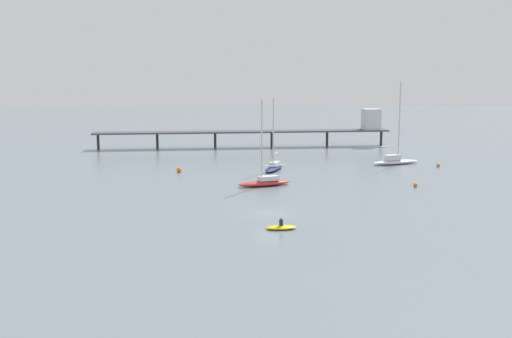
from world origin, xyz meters
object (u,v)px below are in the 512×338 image
sailboat_navy (274,166)px  dinghy_yellow (281,227)px  sailboat_red (265,181)px  sailboat_white (395,159)px  mooring_buoy_outer (415,185)px  mooring_buoy_inner (438,165)px  pier (292,127)px  mooring_buoy_near (179,170)px

sailboat_navy → dinghy_yellow: size_ratio=3.63×
dinghy_yellow → sailboat_navy: bearing=85.6°
sailboat_navy → sailboat_red: (-2.38, -12.57, 0.01)m
sailboat_white → mooring_buoy_outer: sailboat_white is taller
sailboat_white → dinghy_yellow: bearing=-120.0°
sailboat_white → mooring_buoy_outer: size_ratio=24.20×
sailboat_white → mooring_buoy_inner: size_ratio=23.99×
sailboat_navy → mooring_buoy_inner: 25.51m
mooring_buoy_outer → sailboat_red: bearing=173.6°
pier → sailboat_red: size_ratio=5.24×
dinghy_yellow → pier: bearing=81.9°
sailboat_red → dinghy_yellow: size_ratio=3.74×
dinghy_yellow → mooring_buoy_outer: dinghy_yellow is taller
mooring_buoy_inner → mooring_buoy_outer: mooring_buoy_inner is taller
mooring_buoy_near → pier: bearing=55.8°
mooring_buoy_outer → dinghy_yellow: bearing=-134.5°
sailboat_navy → mooring_buoy_near: 14.01m
sailboat_navy → mooring_buoy_outer: 22.11m
sailboat_red → mooring_buoy_near: bearing=135.7°
sailboat_white → mooring_buoy_inner: 6.65m
dinghy_yellow → mooring_buoy_near: (-11.31, 32.93, 0.16)m
sailboat_navy → mooring_buoy_inner: (25.48, 1.21, -0.39)m
pier → mooring_buoy_inner: (19.21, -27.31, -3.57)m
sailboat_red → mooring_buoy_outer: sailboat_red is taller
pier → mooring_buoy_near: size_ratio=78.79×
pier → sailboat_navy: size_ratio=5.40×
pier → sailboat_navy: sailboat_navy is taller
dinghy_yellow → mooring_buoy_outer: (19.17, 19.52, 0.06)m
mooring_buoy_outer → sailboat_white: bearing=80.6°
dinghy_yellow → sailboat_white: bearing=60.0°
sailboat_white → mooring_buoy_inner: sailboat_white is taller
pier → mooring_buoy_outer: 44.55m
mooring_buoy_inner → mooring_buoy_near: bearing=-176.4°
sailboat_white → mooring_buoy_inner: (5.80, -3.20, -0.51)m
sailboat_navy → mooring_buoy_inner: bearing=2.7°
pier → sailboat_red: sailboat_red is taller
mooring_buoy_near → mooring_buoy_outer: 33.30m
mooring_buoy_outer → mooring_buoy_near: bearing=156.3°
sailboat_navy → sailboat_red: 12.79m
sailboat_red → sailboat_navy: bearing=79.3°
pier → mooring_buoy_near: (-20.22, -29.79, -3.48)m
sailboat_navy → mooring_buoy_near: (-13.95, -1.27, -0.30)m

